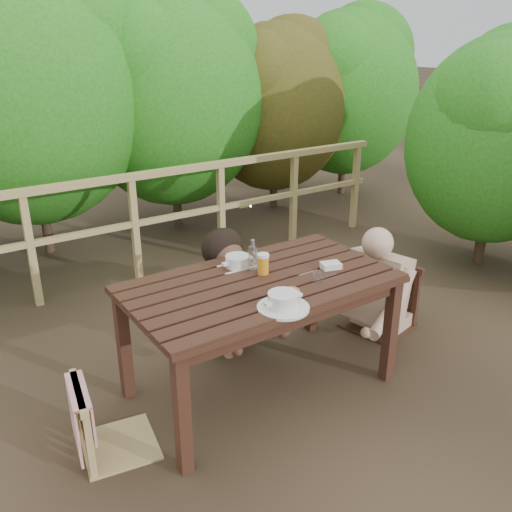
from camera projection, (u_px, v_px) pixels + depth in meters
ground at (260, 386)px, 3.56m from camera, size 60.00×60.00×0.00m
table at (260, 336)px, 3.42m from camera, size 1.61×0.91×0.75m
chair_left at (113, 385)px, 2.88m from camera, size 0.47×0.47×0.82m
chair_far at (212, 282)px, 3.99m from camera, size 0.46×0.46×0.89m
chair_right at (382, 272)px, 4.11m from camera, size 0.55×0.55×0.93m
woman at (210, 251)px, 3.91m from camera, size 0.58×0.70×1.37m
diner_right at (388, 242)px, 4.04m from camera, size 0.80×0.70×1.40m
railing at (135, 229)px, 4.90m from camera, size 5.60×0.10×1.01m
hedge_row at (115, 58)px, 5.50m from camera, size 6.60×1.60×3.80m
soup_near at (283, 301)px, 2.94m from camera, size 0.29×0.29×0.10m
soup_far at (238, 262)px, 3.45m from camera, size 0.26×0.26×0.09m
bread_roll at (291, 293)px, 3.07m from camera, size 0.12×0.09×0.07m
beer_glass at (263, 265)px, 3.34m from camera, size 0.07×0.07×0.14m
bottle at (253, 257)px, 3.34m from camera, size 0.05×0.05×0.23m
tumbler at (318, 278)px, 3.23m from camera, size 0.07×0.07×0.08m
butter_tub at (331, 267)px, 3.43m from camera, size 0.14×0.12×0.05m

